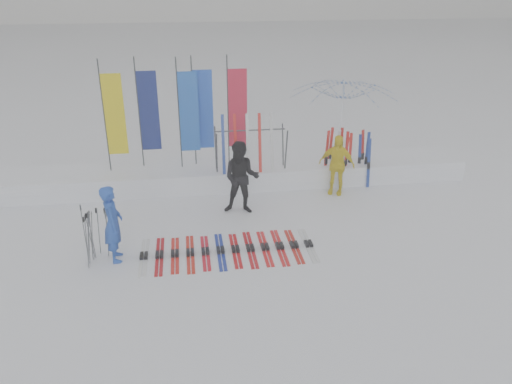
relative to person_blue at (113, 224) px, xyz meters
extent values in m
plane|color=white|center=(3.10, -0.61, -0.89)|extent=(120.00, 120.00, 0.00)
cube|color=white|center=(3.10, 3.99, -0.59)|extent=(14.00, 1.60, 0.60)
imported|color=#1E45B0|center=(0.00, 0.00, 0.00)|extent=(0.49, 0.69, 1.78)
imported|color=black|center=(3.06, 1.99, 0.09)|extent=(1.09, 0.93, 1.96)
imported|color=yellow|center=(5.90, 2.86, -0.01)|extent=(1.11, 0.85, 1.76)
imported|color=white|center=(6.56, 4.70, 0.62)|extent=(3.89, 3.94, 3.01)
cube|color=silver|center=(0.59, -0.04, -0.85)|extent=(0.17, 1.65, 0.07)
cube|color=#AC0D13|center=(0.94, -0.04, -0.85)|extent=(0.17, 1.68, 0.07)
cube|color=red|center=(1.28, -0.04, -0.85)|extent=(0.17, 1.60, 0.07)
cube|color=red|center=(1.63, -0.04, -0.85)|extent=(0.17, 1.69, 0.07)
cube|color=red|center=(1.98, -0.04, -0.85)|extent=(0.17, 1.56, 0.07)
cube|color=navy|center=(2.32, -0.04, -0.85)|extent=(0.17, 1.68, 0.07)
cube|color=red|center=(2.67, -0.04, -0.85)|extent=(0.17, 1.57, 0.07)
cube|color=#AF0E15|center=(3.01, -0.04, -0.85)|extent=(0.17, 1.69, 0.07)
cube|color=red|center=(3.36, -0.04, -0.85)|extent=(0.17, 1.63, 0.07)
cube|color=red|center=(3.71, -0.04, -0.85)|extent=(0.17, 1.68, 0.07)
cube|color=#B0150E|center=(4.05, -0.04, -0.85)|extent=(0.17, 1.59, 0.07)
cube|color=silver|center=(4.40, -0.04, -0.85)|extent=(0.17, 1.60, 0.07)
cylinder|color=#595B60|center=(-0.53, -0.07, -0.27)|extent=(0.11, 0.13, 1.22)
cylinder|color=#595B60|center=(-0.50, 0.03, -0.28)|extent=(0.08, 0.04, 1.21)
cylinder|color=#595B60|center=(-0.54, 0.08, -0.31)|extent=(0.06, 0.15, 1.15)
cylinder|color=#595B60|center=(-0.37, 0.23, -0.29)|extent=(0.09, 0.12, 1.20)
cylinder|color=#595B60|center=(-0.70, 0.34, -0.26)|extent=(0.03, 0.06, 1.25)
cylinder|color=#595B60|center=(-0.53, -0.16, -0.27)|extent=(0.15, 0.08, 1.22)
cylinder|color=#595B60|center=(-0.51, 0.12, -0.32)|extent=(0.06, 0.02, 1.14)
cylinder|color=#595B60|center=(-0.48, 0.07, -0.28)|extent=(0.16, 0.14, 1.21)
cylinder|color=#595B60|center=(-0.17, 0.15, -0.27)|extent=(0.08, 0.05, 1.23)
cylinder|color=#595B60|center=(-0.55, -0.24, -0.27)|extent=(0.06, 0.16, 1.23)
cylinder|color=#595B60|center=(-0.11, 0.07, -0.30)|extent=(0.12, 0.06, 1.18)
cylinder|color=#383A3F|center=(-0.55, 4.07, 1.31)|extent=(0.04, 0.04, 3.20)
cube|color=yellow|center=(-0.26, 4.07, 1.36)|extent=(0.55, 0.03, 2.30)
cylinder|color=#383A3F|center=(0.39, 4.32, 1.31)|extent=(0.04, 0.04, 3.20)
cube|color=navy|center=(0.68, 4.32, 1.36)|extent=(0.55, 0.03, 2.30)
cylinder|color=#383A3F|center=(1.52, 4.07, 1.31)|extent=(0.04, 0.04, 3.20)
cube|color=blue|center=(1.81, 4.07, 1.36)|extent=(0.55, 0.03, 2.30)
cylinder|color=#383A3F|center=(1.94, 4.26, 1.31)|extent=(0.04, 0.04, 3.20)
cube|color=blue|center=(2.23, 4.26, 1.36)|extent=(0.55, 0.03, 2.30)
cylinder|color=#383A3F|center=(2.95, 4.29, 1.31)|extent=(0.04, 0.04, 3.20)
cube|color=red|center=(3.24, 4.29, 1.36)|extent=(0.55, 0.03, 2.30)
cylinder|color=#383A3F|center=(2.52, 3.34, 0.34)|extent=(0.04, 0.30, 1.23)
cylinder|color=#383A3F|center=(2.52, 3.84, 0.34)|extent=(0.04, 0.30, 1.23)
cylinder|color=#383A3F|center=(4.52, 3.34, 0.34)|extent=(0.04, 0.30, 1.23)
cylinder|color=#383A3F|center=(4.52, 3.84, 0.34)|extent=(0.04, 0.30, 1.23)
cylinder|color=#383A3F|center=(3.52, 3.59, 0.89)|extent=(2.00, 0.04, 0.04)
cube|color=red|center=(7.05, 3.92, -0.11)|extent=(0.09, 0.03, 1.55)
cube|color=red|center=(6.36, 3.44, -0.05)|extent=(0.09, 0.03, 1.67)
cube|color=red|center=(6.57, 3.70, -0.12)|extent=(0.09, 0.05, 1.53)
cube|color=silver|center=(6.14, 3.03, -0.13)|extent=(0.09, 0.05, 1.52)
cube|color=red|center=(6.07, 4.13, -0.09)|extent=(0.09, 0.04, 1.59)
cube|color=silver|center=(6.16, 3.70, -0.07)|extent=(0.09, 0.03, 1.64)
cube|color=red|center=(6.31, 3.40, -0.13)|extent=(0.09, 0.05, 1.52)
cube|color=red|center=(6.41, 4.06, -0.09)|extent=(0.09, 0.03, 1.59)
cube|color=navy|center=(7.01, 3.48, -0.08)|extent=(0.09, 0.04, 1.62)
cube|color=navy|center=(6.98, 3.18, -0.14)|extent=(0.09, 0.04, 1.49)
cube|color=red|center=(5.79, 3.57, -0.05)|extent=(0.09, 0.04, 1.67)
cube|color=navy|center=(6.84, 3.59, -0.12)|extent=(0.09, 0.04, 1.53)
camera|label=1|loc=(1.70, -10.01, 5.00)|focal=35.00mm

